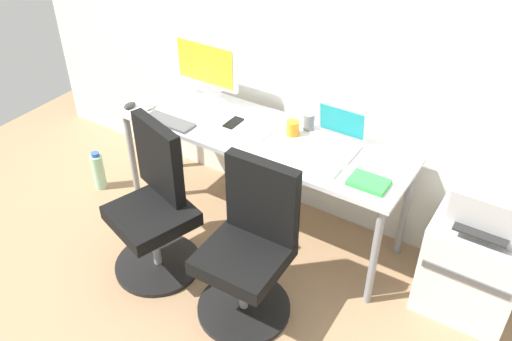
% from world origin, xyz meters
% --- Properties ---
extents(ground_plane, '(5.28, 5.28, 0.00)m').
position_xyz_m(ground_plane, '(0.00, 0.00, 0.00)').
color(ground_plane, '#9E7A56').
extents(back_wall, '(4.40, 0.04, 2.60)m').
position_xyz_m(back_wall, '(0.00, 0.37, 1.30)').
color(back_wall, silver).
rests_on(back_wall, ground).
extents(desk, '(1.90, 0.59, 0.74)m').
position_xyz_m(desk, '(0.00, 0.00, 0.67)').
color(desk, silver).
rests_on(desk, ground).
extents(office_chair_left, '(0.55, 0.55, 0.94)m').
position_xyz_m(office_chair_left, '(-0.34, -0.63, 0.42)').
color(office_chair_left, black).
rests_on(office_chair_left, ground).
extents(office_chair_right, '(0.54, 0.54, 0.94)m').
position_xyz_m(office_chair_right, '(0.33, -0.63, 0.42)').
color(office_chair_right, black).
rests_on(office_chair_right, ground).
extents(side_cabinet, '(0.51, 0.51, 0.60)m').
position_xyz_m(side_cabinet, '(1.37, 0.08, 0.30)').
color(side_cabinet, silver).
rests_on(side_cabinet, ground).
extents(printer, '(0.38, 0.40, 0.24)m').
position_xyz_m(printer, '(1.37, 0.08, 0.72)').
color(printer, '#B7B7B7').
rests_on(printer, side_cabinet).
extents(water_bottle_on_floor, '(0.09, 0.09, 0.31)m').
position_xyz_m(water_bottle_on_floor, '(-1.23, -0.29, 0.15)').
color(water_bottle_on_floor, '#A5D8B2').
rests_on(water_bottle_on_floor, ground).
extents(desktop_monitor, '(0.48, 0.18, 0.43)m').
position_xyz_m(desktop_monitor, '(-0.51, 0.15, 0.99)').
color(desktop_monitor, silver).
rests_on(desktop_monitor, desk).
extents(open_laptop, '(0.31, 0.26, 0.23)m').
position_xyz_m(open_laptop, '(0.45, 0.12, 0.80)').
color(open_laptop, silver).
rests_on(open_laptop, desk).
extents(keyboard_by_monitor, '(0.34, 0.12, 0.02)m').
position_xyz_m(keyboard_by_monitor, '(-0.55, -0.21, 0.75)').
color(keyboard_by_monitor, '#515156').
rests_on(keyboard_by_monitor, desk).
extents(keyboard_by_laptop, '(0.34, 0.12, 0.02)m').
position_xyz_m(keyboard_by_laptop, '(0.43, -0.14, 0.75)').
color(keyboard_by_laptop, silver).
rests_on(keyboard_by_laptop, desk).
extents(mouse_by_monitor, '(0.06, 0.10, 0.03)m').
position_xyz_m(mouse_by_monitor, '(-0.89, -0.20, 0.76)').
color(mouse_by_monitor, '#2D2D2D').
rests_on(mouse_by_monitor, desk).
extents(mouse_by_laptop, '(0.06, 0.10, 0.03)m').
position_xyz_m(mouse_by_laptop, '(-0.78, -0.14, 0.76)').
color(mouse_by_laptop, silver).
rests_on(mouse_by_laptop, desk).
extents(coffee_mug, '(0.08, 0.08, 0.09)m').
position_xyz_m(coffee_mug, '(0.18, 0.08, 0.79)').
color(coffee_mug, orange).
rests_on(coffee_mug, desk).
extents(pen_cup, '(0.07, 0.07, 0.10)m').
position_xyz_m(pen_cup, '(0.23, 0.20, 0.79)').
color(pen_cup, slate).
rests_on(pen_cup, desk).
extents(phone_near_monitor, '(0.07, 0.14, 0.01)m').
position_xyz_m(phone_near_monitor, '(-0.20, 0.00, 0.75)').
color(phone_near_monitor, black).
rests_on(phone_near_monitor, desk).
extents(notebook, '(0.21, 0.15, 0.03)m').
position_xyz_m(notebook, '(0.77, -0.14, 0.75)').
color(notebook, green).
rests_on(notebook, desk).
extents(paper_pile, '(0.21, 0.30, 0.01)m').
position_xyz_m(paper_pile, '(-0.04, -0.00, 0.75)').
color(paper_pile, white).
rests_on(paper_pile, desk).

